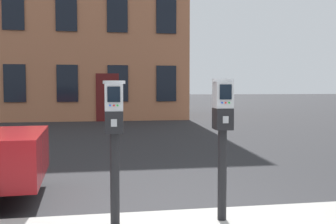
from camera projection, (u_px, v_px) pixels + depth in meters
parking_meter_near_kerb at (114, 126)px, 3.91m from camera, size 0.23×0.26×1.42m
parking_meter_twin_adjacent at (223, 123)px, 4.10m from camera, size 0.23×0.26×1.44m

